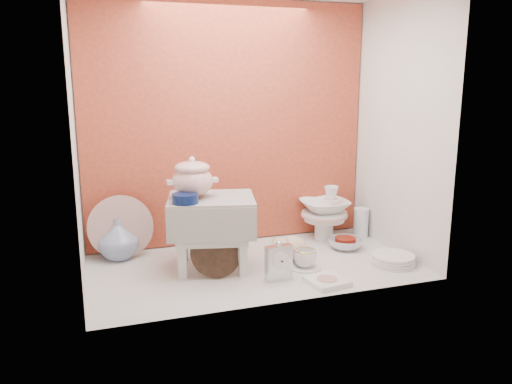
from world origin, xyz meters
The scene contains 17 objects.
ground centered at (0.00, 0.00, 0.00)m, with size 1.80×1.80×0.00m, color silver.
niche_shell centered at (0.00, 0.18, 0.93)m, with size 1.86×1.03×1.53m.
step_stool centered at (-0.23, 0.05, 0.20)m, with size 0.46×0.39×0.40m, color silver, non-canonical shape.
soup_tureen centered at (-0.32, 0.08, 0.51)m, with size 0.26×0.26×0.22m, color white, non-canonical shape.
cobalt_bowl centered at (-0.38, -0.04, 0.43)m, with size 0.13×0.13×0.05m, color #091644.
floral_platter centered at (-0.69, 0.37, 0.19)m, with size 0.37×0.05×0.37m, color white, non-canonical shape.
blue_white_vase centered at (-0.71, 0.37, 0.12)m, with size 0.23×0.23×0.24m, color white.
lacquer_tray centered at (-0.23, -0.07, 0.13)m, with size 0.28×0.10×0.27m, color black, non-canonical shape.
mantel_clock centered at (0.06, -0.23, 0.10)m, with size 0.14×0.05×0.21m, color silver.
plush_pig centered at (0.21, 0.00, 0.08)m, with size 0.27×0.19×0.16m, color #C9AE8D.
teacup_saucer centered at (0.26, -0.13, 0.01)m, with size 0.17×0.17×0.01m, color white.
gold_rim_teacup centered at (0.26, -0.13, 0.06)m, with size 0.13×0.13×0.10m, color white.
lattice_dish centered at (0.28, -0.36, 0.01)m, with size 0.19×0.19×0.03m, color white.
dinner_plate_stack centered at (0.75, -0.23, 0.03)m, with size 0.25×0.25×0.06m, color white.
crystal_bowl centered at (0.63, 0.10, 0.03)m, with size 0.21×0.21×0.07m, color silver.
clear_glass_vase centered at (0.84, 0.29, 0.10)m, with size 0.10×0.10×0.20m, color silver.
porcelain_tower centered at (0.60, 0.34, 0.18)m, with size 0.31×0.31×0.35m, color white, non-canonical shape.
Camera 1 is at (-0.85, -2.57, 1.02)m, focal length 35.77 mm.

